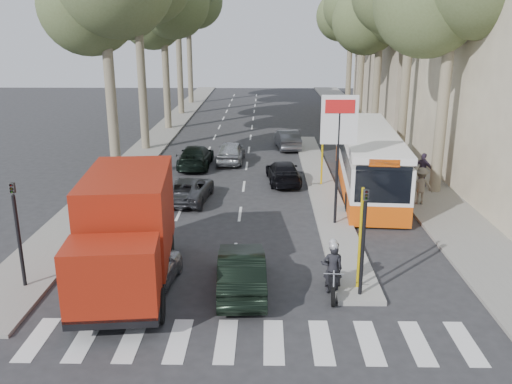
% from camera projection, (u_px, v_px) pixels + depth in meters
% --- Properties ---
extents(ground, '(120.00, 120.00, 0.00)m').
position_uv_depth(ground, '(258.00, 277.00, 18.59)').
color(ground, '#28282B').
rests_on(ground, ground).
extents(sidewalk_right, '(3.20, 70.00, 0.12)m').
position_uv_depth(sidewalk_right, '(372.00, 136.00, 42.33)').
color(sidewalk_right, gray).
rests_on(sidewalk_right, ground).
extents(median_left, '(2.40, 64.00, 0.12)m').
position_uv_depth(median_left, '(167.00, 128.00, 45.48)').
color(median_left, gray).
rests_on(median_left, ground).
extents(traffic_island, '(1.50, 26.00, 0.16)m').
position_uv_depth(traffic_island, '(321.00, 185.00, 29.03)').
color(traffic_island, gray).
rests_on(traffic_island, ground).
extents(building_far, '(11.00, 20.00, 16.00)m').
position_uv_depth(building_far, '(436.00, 29.00, 48.50)').
color(building_far, '#B7A88E').
rests_on(building_far, ground).
extents(billboard, '(1.50, 12.10, 5.60)m').
position_uv_depth(billboard, '(338.00, 142.00, 22.23)').
color(billboard, yellow).
rests_on(billboard, ground).
extents(traffic_light_island, '(0.16, 0.41, 3.60)m').
position_uv_depth(traffic_light_island, '(364.00, 225.00, 16.37)').
color(traffic_light_island, black).
rests_on(traffic_light_island, ground).
extents(traffic_light_left, '(0.16, 0.41, 3.60)m').
position_uv_depth(traffic_light_left, '(16.00, 217.00, 17.03)').
color(traffic_light_left, black).
rests_on(traffic_light_left, ground).
extents(tree_l_c, '(7.40, 7.20, 13.71)m').
position_uv_depth(tree_l_c, '(164.00, 3.00, 42.67)').
color(tree_l_c, '#6B604C').
rests_on(tree_l_c, ground).
extents(tree_l_e, '(7.40, 7.20, 14.49)m').
position_uv_depth(tree_l_e, '(189.00, 2.00, 57.77)').
color(tree_l_e, '#6B604C').
rests_on(tree_l_e, ground).
extents(tree_r_c, '(7.40, 7.20, 13.32)m').
position_uv_depth(tree_r_c, '(383.00, 6.00, 40.57)').
color(tree_r_c, '#6B604C').
rests_on(tree_r_c, ground).
extents(tree_r_e, '(7.40, 7.20, 14.10)m').
position_uv_depth(tree_r_e, '(353.00, 5.00, 55.67)').
color(tree_r_e, '#6B604C').
rests_on(tree_r_e, ground).
extents(silver_hatchback, '(1.85, 3.96, 1.31)m').
position_uv_depth(silver_hatchback, '(149.00, 271.00, 17.48)').
color(silver_hatchback, '#9C9EA4').
rests_on(silver_hatchback, ground).
extents(dark_hatchback, '(1.71, 4.35, 1.41)m').
position_uv_depth(dark_hatchback, '(242.00, 270.00, 17.43)').
color(dark_hatchback, black).
rests_on(dark_hatchback, ground).
extents(queue_car_a, '(2.31, 4.35, 1.16)m').
position_uv_depth(queue_car_a, '(189.00, 189.00, 26.57)').
color(queue_car_a, '#43444A').
rests_on(queue_car_a, ground).
extents(queue_car_b, '(2.03, 4.25, 1.20)m').
position_uv_depth(queue_car_b, '(283.00, 172.00, 29.64)').
color(queue_car_b, black).
rests_on(queue_car_b, ground).
extents(queue_car_c, '(1.81, 4.09, 1.37)m').
position_uv_depth(queue_car_c, '(231.00, 152.00, 34.07)').
color(queue_car_c, '#AAAEB3').
rests_on(queue_car_c, ground).
extents(queue_car_d, '(1.86, 4.18, 1.33)m').
position_uv_depth(queue_car_d, '(287.00, 139.00, 37.99)').
color(queue_car_d, '#52545A').
rests_on(queue_car_d, ground).
extents(queue_car_e, '(1.92, 4.61, 1.33)m').
position_uv_depth(queue_car_e, '(196.00, 156.00, 32.95)').
color(queue_car_e, black).
rests_on(queue_car_e, ground).
extents(red_truck, '(3.25, 7.08, 3.66)m').
position_uv_depth(red_truck, '(127.00, 230.00, 17.49)').
color(red_truck, black).
rests_on(red_truck, ground).
extents(city_bus, '(3.52, 12.16, 3.16)m').
position_uv_depth(city_bus, '(368.00, 159.00, 28.05)').
color(city_bus, '#DF510C').
rests_on(city_bus, ground).
extents(motorcycle, '(0.79, 2.13, 1.81)m').
position_uv_depth(motorcycle, '(332.00, 268.00, 17.33)').
color(motorcycle, black).
rests_on(motorcycle, ground).
extents(pedestrian_near, '(1.13, 1.09, 1.80)m').
position_uv_depth(pedestrian_near, '(423.00, 170.00, 28.41)').
color(pedestrian_near, '#443550').
rests_on(pedestrian_near, sidewalk_right).
extents(pedestrian_far, '(1.18, 0.58, 1.78)m').
position_uv_depth(pedestrian_far, '(421.00, 186.00, 25.62)').
color(pedestrian_far, '#695F4F').
rests_on(pedestrian_far, sidewalk_right).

